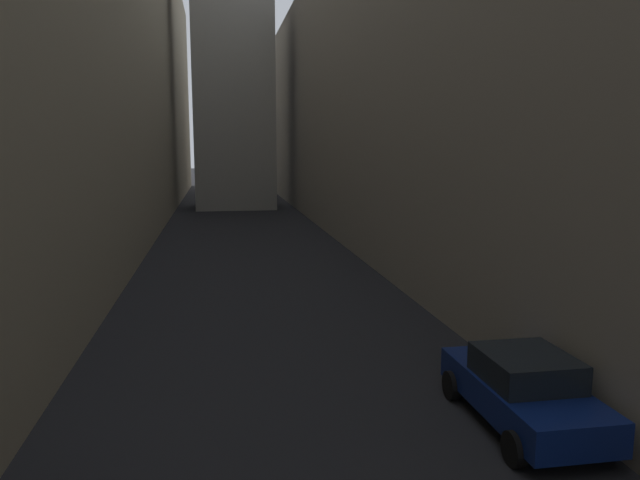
{
  "coord_description": "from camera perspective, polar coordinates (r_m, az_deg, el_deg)",
  "views": [
    {
      "loc": [
        -1.65,
        13.01,
        5.68
      ],
      "look_at": [
        0.0,
        22.64,
        4.16
      ],
      "focal_mm": 33.58,
      "sensor_mm": 36.0,
      "label": 1
    }
  ],
  "objects": [
    {
      "name": "building_block_left",
      "position": [
        38.93,
        -26.13,
        17.54
      ],
      "size": [
        12.82,
        108.0,
        24.31
      ],
      "primitive_type": "cube",
      "color": "gray",
      "rests_on": "ground"
    },
    {
      "name": "parked_car_right_far",
      "position": [
        13.25,
        18.78,
        -13.28
      ],
      "size": [
        2.06,
        4.32,
        1.57
      ],
      "rotation": [
        0.0,
        0.0,
        1.57
      ],
      "color": "navy",
      "rests_on": "ground"
    },
    {
      "name": "building_block_right",
      "position": [
        39.97,
        12.27,
        13.9
      ],
      "size": [
        15.08,
        108.0,
        18.69
      ],
      "primitive_type": "cube",
      "color": "gray",
      "rests_on": "ground"
    },
    {
      "name": "ground_plane",
      "position": [
        35.49,
        -6.91,
        -0.44
      ],
      "size": [
        264.0,
        264.0,
        0.0
      ],
      "primitive_type": "plane",
      "color": "black"
    }
  ]
}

